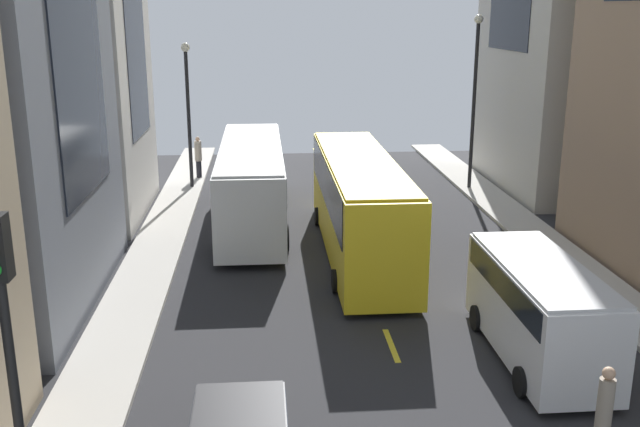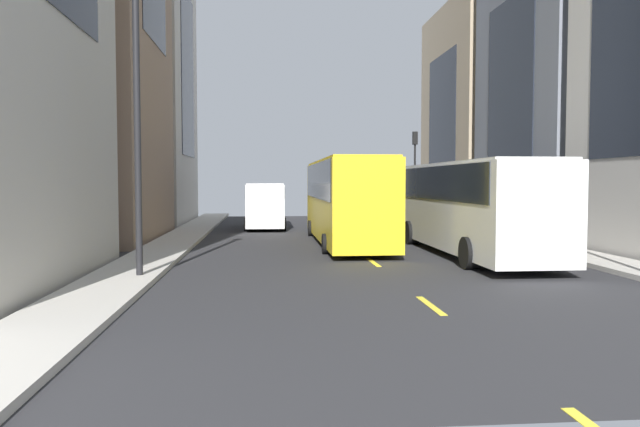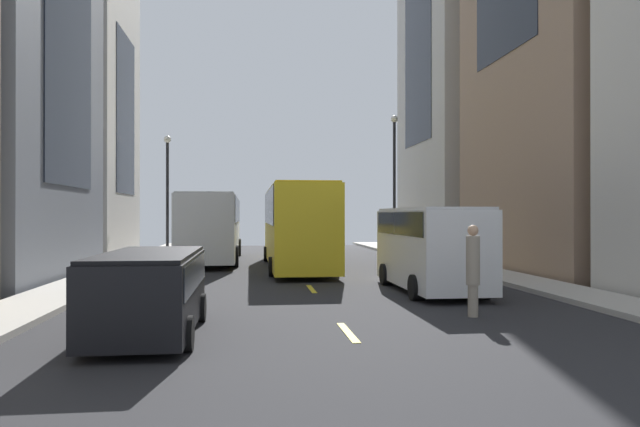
{
  "view_description": "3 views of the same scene",
  "coord_description": "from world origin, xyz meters",
  "px_view_note": "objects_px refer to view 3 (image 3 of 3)",
  "views": [
    {
      "loc": [
        -3.34,
        -24.47,
        8.69
      ],
      "look_at": [
        -1.29,
        1.04,
        1.47
      ],
      "focal_mm": 40.38,
      "sensor_mm": 36.0,
      "label": 1
    },
    {
      "loc": [
        3.54,
        26.78,
        2.68
      ],
      "look_at": [
        1.27,
        1.31,
        1.34
      ],
      "focal_mm": 34.26,
      "sensor_mm": 36.0,
      "label": 2
    },
    {
      "loc": [
        -1.96,
        -25.62,
        2.35
      ],
      "look_at": [
        1.26,
        1.21,
        2.44
      ],
      "focal_mm": 33.04,
      "sensor_mm": 36.0,
      "label": 3
    }
  ],
  "objects_px": {
    "delivery_van_white": "(430,242)",
    "car_black_0": "(150,286)",
    "city_bus_white": "(212,222)",
    "streetcar_yellow": "(296,220)",
    "pedestrian_crossing_mid": "(473,267)",
    "pedestrian_waiting_curb": "(175,231)"
  },
  "relations": [
    {
      "from": "car_black_0",
      "to": "pedestrian_waiting_curb",
      "type": "distance_m",
      "value": 27.33
    },
    {
      "from": "delivery_van_white",
      "to": "pedestrian_crossing_mid",
      "type": "distance_m",
      "value": 4.54
    },
    {
      "from": "city_bus_white",
      "to": "car_black_0",
      "type": "xyz_separation_m",
      "value": [
        -0.03,
        -18.86,
        -1.04
      ]
    },
    {
      "from": "pedestrian_crossing_mid",
      "to": "car_black_0",
      "type": "bearing_deg",
      "value": -67.52
    },
    {
      "from": "city_bus_white",
      "to": "pedestrian_waiting_curb",
      "type": "bearing_deg",
      "value": 109.33
    },
    {
      "from": "streetcar_yellow",
      "to": "pedestrian_waiting_curb",
      "type": "height_order",
      "value": "streetcar_yellow"
    },
    {
      "from": "streetcar_yellow",
      "to": "delivery_van_white",
      "type": "xyz_separation_m",
      "value": [
        3.46,
        -8.72,
        -0.61
      ]
    },
    {
      "from": "pedestrian_crossing_mid",
      "to": "pedestrian_waiting_curb",
      "type": "xyz_separation_m",
      "value": [
        -9.95,
        25.84,
        0.16
      ]
    },
    {
      "from": "city_bus_white",
      "to": "streetcar_yellow",
      "type": "relative_size",
      "value": 0.99
    },
    {
      "from": "car_black_0",
      "to": "pedestrian_crossing_mid",
      "type": "distance_m",
      "value": 7.2
    },
    {
      "from": "delivery_van_white",
      "to": "car_black_0",
      "type": "height_order",
      "value": "delivery_van_white"
    },
    {
      "from": "car_black_0",
      "to": "pedestrian_crossing_mid",
      "type": "relative_size",
      "value": 2.18
    },
    {
      "from": "streetcar_yellow",
      "to": "car_black_0",
      "type": "distance_m",
      "value": 15.14
    },
    {
      "from": "pedestrian_crossing_mid",
      "to": "delivery_van_white",
      "type": "bearing_deg",
      "value": -173.24
    },
    {
      "from": "streetcar_yellow",
      "to": "pedestrian_crossing_mid",
      "type": "bearing_deg",
      "value": -76.95
    },
    {
      "from": "streetcar_yellow",
      "to": "pedestrian_crossing_mid",
      "type": "height_order",
      "value": "streetcar_yellow"
    },
    {
      "from": "city_bus_white",
      "to": "streetcar_yellow",
      "type": "xyz_separation_m",
      "value": [
        3.97,
        -4.31,
        0.11
      ]
    },
    {
      "from": "streetcar_yellow",
      "to": "car_black_0",
      "type": "xyz_separation_m",
      "value": [
        -4.01,
        -14.56,
        -1.16
      ]
    },
    {
      "from": "delivery_van_white",
      "to": "pedestrian_waiting_curb",
      "type": "xyz_separation_m",
      "value": [
        -10.35,
        21.33,
        -0.2
      ]
    },
    {
      "from": "delivery_van_white",
      "to": "car_black_0",
      "type": "relative_size",
      "value": 1.26
    },
    {
      "from": "delivery_van_white",
      "to": "pedestrian_crossing_mid",
      "type": "relative_size",
      "value": 2.75
    },
    {
      "from": "streetcar_yellow",
      "to": "delivery_van_white",
      "type": "height_order",
      "value": "streetcar_yellow"
    }
  ]
}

